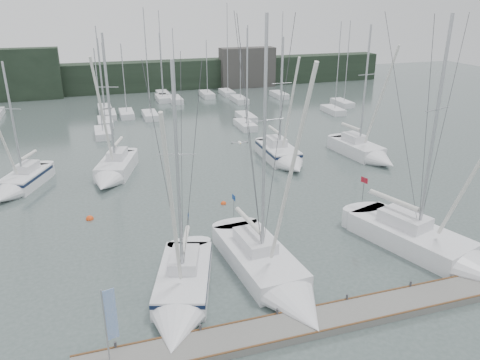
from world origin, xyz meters
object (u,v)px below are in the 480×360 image
Objects in this scene: buoy_c at (90,219)px; dock_banner at (109,319)px; sailboat_near_left at (181,296)px; sailboat_near_center at (276,279)px; buoy_a at (223,204)px; sailboat_near_right at (443,252)px; sailboat_mid_b at (113,172)px; sailboat_mid_a at (18,184)px; sailboat_mid_d at (283,157)px; sailboat_mid_e at (367,153)px.

dock_banner reaches higher than buoy_c.
sailboat_near_left is 5.45m from sailboat_near_center.
sailboat_near_left is 30.64× the size of buoy_a.
buoy_c is at bearing 124.12° from sailboat_near_center.
sailboat_near_left is 16.45m from sailboat_near_right.
sailboat_near_right is 1.17× the size of sailboat_mid_b.
sailboat_near_center is at bearing -28.81° from sailboat_mid_a.
sailboat_mid_a is 7.85m from sailboat_mid_b.
sailboat_near_right is 28.11m from sailboat_mid_b.
sailboat_mid_a is at bearing 91.83° from dock_banner.
sailboat_mid_d reaches higher than buoy_c.
sailboat_near_left is at bearing 160.49° from sailboat_near_right.
sailboat_near_left is at bearing 30.38° from dock_banner.
sailboat_mid_a is (-15.53, 19.92, 0.05)m from sailboat_near_center.
sailboat_mid_e reaches higher than sailboat_mid_b.
sailboat_near_right reaches higher than sailboat_mid_e.
sailboat_mid_a is 9.40m from buoy_c.
sailboat_mid_e reaches higher than buoy_c.
sailboat_mid_b is at bearing 177.93° from sailboat_mid_d.
sailboat_mid_b reaches higher than dock_banner.
sailboat_mid_e reaches higher than dock_banner.
sailboat_near_right is 16.46m from buoy_a.
sailboat_near_left is 13.22m from buoy_c.
sailboat_near_center is 12.06m from buoy_a.
sailboat_near_center is (5.45, 0.01, -0.02)m from sailboat_near_left.
buoy_c is (-4.47, 12.43, -0.57)m from sailboat_near_left.
sailboat_mid_b reaches higher than sailboat_mid_a.
sailboat_mid_d is 0.93× the size of sailboat_mid_e.
dock_banner is (-3.70, -3.54, 2.05)m from sailboat_near_left.
sailboat_mid_b is at bearing 74.70° from buoy_c.
sailboat_near_left is 1.01× the size of sailboat_mid_b.
sailboat_mid_e is 31.13× the size of buoy_a.
buoy_c is 0.15× the size of dock_banner.
buoy_a is 0.79× the size of buoy_c.
sailboat_mid_d is 28.99× the size of buoy_a.
sailboat_near_left is 29.21m from sailboat_mid_e.
sailboat_mid_b is at bearing 113.63° from sailboat_near_left.
buoy_a is at bearing 81.70° from sailboat_near_left.
sailboat_near_left is 0.86× the size of sailboat_near_center.
sailboat_near_right is at bearing -30.16° from sailboat_mid_b.
sailboat_near_center reaches higher than sailboat_mid_a.
dock_banner is at bearing -51.55° from sailboat_mid_a.
sailboat_near_right is 27.74× the size of buoy_c.
sailboat_mid_a is at bearing -179.81° from sailboat_mid_d.
sailboat_near_center is 21.89m from sailboat_mid_b.
sailboat_mid_b reaches higher than sailboat_mid_d.
sailboat_mid_b is 0.97× the size of sailboat_mid_e.
sailboat_mid_d reaches higher than dock_banner.
sailboat_mid_e is (6.30, 18.80, 0.02)m from sailboat_near_right.
sailboat_mid_b is 30.27× the size of buoy_a.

